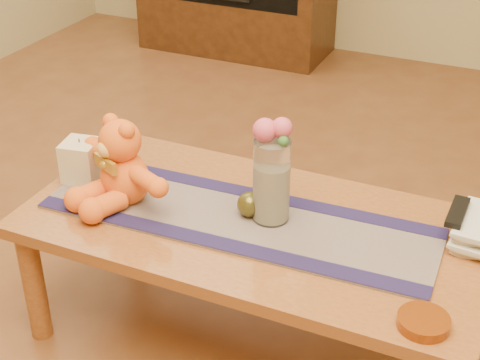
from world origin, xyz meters
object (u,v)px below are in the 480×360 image
at_px(bronze_ball, 250,204).
at_px(tv_remote, 458,212).
at_px(pillar_candle, 82,160).
at_px(book_bottom, 454,232).
at_px(teddy_bear, 123,161).
at_px(amber_dish, 423,322).
at_px(glass_vase, 272,181).

bearing_deg(bronze_ball, tv_remote, 14.65).
bearing_deg(pillar_candle, book_bottom, 8.85).
distance_m(teddy_bear, pillar_candle, 0.21).
height_order(bronze_ball, amber_dish, bronze_ball).
relative_size(pillar_candle, tv_remote, 0.83).
distance_m(glass_vase, book_bottom, 0.55).
relative_size(teddy_bear, glass_vase, 1.48).
bearing_deg(glass_vase, teddy_bear, -170.46).
relative_size(teddy_bear, pillar_candle, 2.89).
bearing_deg(bronze_ball, teddy_bear, -170.62).
bearing_deg(book_bottom, teddy_bear, -169.03).
xyz_separation_m(teddy_bear, book_bottom, (0.98, 0.23, -0.13)).
height_order(bronze_ball, tv_remote, tv_remote).
relative_size(bronze_ball, tv_remote, 0.49).
height_order(teddy_bear, glass_vase, same).
distance_m(pillar_candle, amber_dish, 1.20).
xyz_separation_m(glass_vase, book_bottom, (0.52, 0.15, -0.13)).
height_order(tv_remote, amber_dish, tv_remote).
xyz_separation_m(pillar_candle, tv_remote, (1.17, 0.17, 0.01)).
relative_size(pillar_candle, bronze_ball, 1.70).
xyz_separation_m(pillar_candle, book_bottom, (1.17, 0.18, -0.06)).
bearing_deg(book_bottom, tv_remote, -93.00).
xyz_separation_m(glass_vase, bronze_ball, (-0.06, -0.01, -0.09)).
relative_size(glass_vase, amber_dish, 2.01).
bearing_deg(tv_remote, amber_dish, -89.10).
bearing_deg(tv_remote, book_bottom, 90.00).
height_order(glass_vase, amber_dish, glass_vase).
bearing_deg(amber_dish, pillar_candle, 167.97).
bearing_deg(teddy_bear, tv_remote, 36.11).
xyz_separation_m(bronze_ball, tv_remote, (0.58, 0.15, 0.04)).
relative_size(book_bottom, amber_dish, 1.72).
height_order(pillar_candle, amber_dish, pillar_candle).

